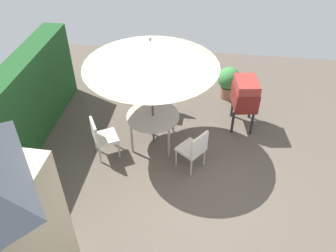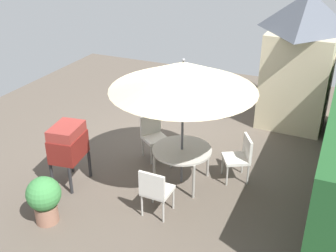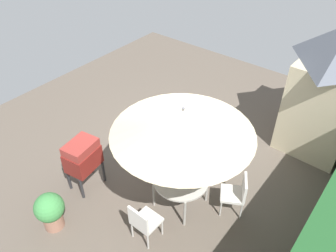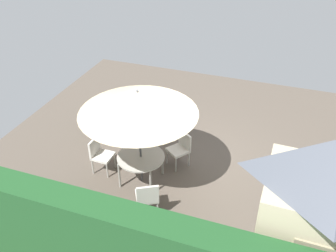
# 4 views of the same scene
# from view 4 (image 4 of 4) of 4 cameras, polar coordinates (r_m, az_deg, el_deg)

# --- Properties ---
(ground_plane) EXTENTS (11.00, 11.00, 0.00)m
(ground_plane) POSITION_cam_4_polar(r_m,az_deg,el_deg) (9.31, 4.17, -6.56)
(ground_plane) COLOR brown
(garden_shed) EXTENTS (2.07, 1.63, 3.13)m
(garden_shed) POSITION_cam_4_polar(r_m,az_deg,el_deg) (6.39, 23.01, -12.88)
(garden_shed) COLOR #C6B793
(garden_shed) RESTS_ON ground
(patio_table) EXTENTS (1.11, 1.11, 0.72)m
(patio_table) POSITION_cam_4_polar(r_m,az_deg,el_deg) (8.54, -4.25, -5.07)
(patio_table) COLOR #B2ADA3
(patio_table) RESTS_ON ground
(patio_umbrella) EXTENTS (2.58, 2.58, 2.46)m
(patio_umbrella) POSITION_cam_4_polar(r_m,az_deg,el_deg) (7.71, -4.70, 3.68)
(patio_umbrella) COLOR #4C4C51
(patio_umbrella) RESTS_ON ground
(bbq_grill) EXTENTS (0.77, 0.60, 1.20)m
(bbq_grill) POSITION_cam_4_polar(r_m,az_deg,el_deg) (10.18, -4.49, 3.07)
(bbq_grill) COLOR maroon
(bbq_grill) RESTS_ON ground
(chair_near_shed) EXTENTS (0.47, 0.47, 0.90)m
(chair_near_shed) POSITION_cam_4_polar(r_m,az_deg,el_deg) (9.07, -10.60, -4.16)
(chair_near_shed) COLOR silver
(chair_near_shed) RESTS_ON ground
(chair_far_side) EXTENTS (0.63, 0.63, 0.90)m
(chair_far_side) POSITION_cam_4_polar(r_m,az_deg,el_deg) (7.79, -3.26, -10.90)
(chair_far_side) COLOR silver
(chair_far_side) RESTS_ON ground
(chair_toward_hedge) EXTENTS (0.65, 0.65, 0.90)m
(chair_toward_hedge) POSITION_cam_4_polar(r_m,az_deg,el_deg) (9.12, 1.99, -3.27)
(chair_toward_hedge) COLOR silver
(chair_toward_hedge) RESTS_ON ground
(potted_plant_by_shed) EXTENTS (0.57, 0.57, 0.84)m
(potted_plant_by_shed) POSITION_cam_4_polar(r_m,az_deg,el_deg) (10.60, -10.70, 1.51)
(potted_plant_by_shed) COLOR #936651
(potted_plant_by_shed) RESTS_ON ground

